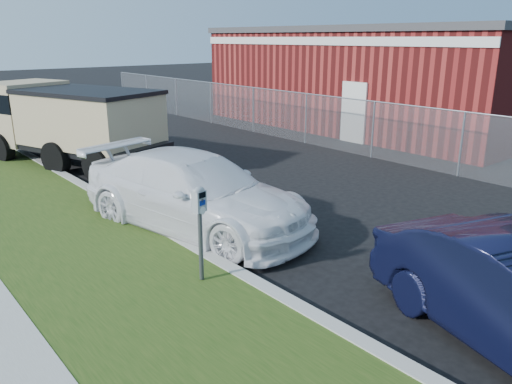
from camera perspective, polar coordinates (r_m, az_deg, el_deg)
ground at (r=9.81m, az=10.12°, el=-5.36°), size 120.00×120.00×0.00m
streetside at (r=8.67m, az=-26.65°, el=-9.66°), size 6.12×50.00×0.15m
chainlink_fence at (r=18.38m, az=5.76°, el=9.46°), size 0.06×30.06×30.00m
brick_building at (r=23.52m, az=14.58°, el=12.80°), size 9.20×14.20×4.17m
parking_meter at (r=7.47m, az=-6.46°, el=-2.44°), size 0.23×0.18×1.49m
white_wagon at (r=10.12m, az=-7.14°, el=0.07°), size 3.23×5.56×1.52m
dump_truck at (r=16.27m, az=-20.91°, el=7.72°), size 4.11×6.51×2.40m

